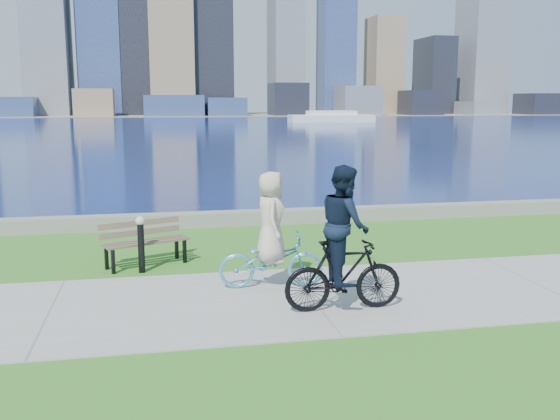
# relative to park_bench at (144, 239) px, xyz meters

# --- Properties ---
(ground) EXTENTS (320.00, 320.00, 0.00)m
(ground) POSITION_rel_park_bench_xyz_m (2.63, -2.63, -0.52)
(ground) COLOR #2A671B
(ground) RESTS_ON ground
(concrete_path) EXTENTS (80.00, 3.50, 0.02)m
(concrete_path) POSITION_rel_park_bench_xyz_m (2.63, -2.63, -0.51)
(concrete_path) COLOR gray
(concrete_path) RESTS_ON ground
(seawall) EXTENTS (90.00, 0.50, 0.35)m
(seawall) POSITION_rel_park_bench_xyz_m (2.63, 3.57, -0.34)
(seawall) COLOR slate
(seawall) RESTS_ON ground
(bay_water) EXTENTS (320.00, 131.00, 0.01)m
(bay_water) POSITION_rel_park_bench_xyz_m (2.63, 69.37, -0.51)
(bay_water) COLOR navy
(bay_water) RESTS_ON ground
(far_shore) EXTENTS (320.00, 30.00, 0.12)m
(far_shore) POSITION_rel_park_bench_xyz_m (2.63, 127.37, -0.46)
(far_shore) COLOR gray
(far_shore) RESTS_ON ground
(ferry_far) EXTENTS (12.56, 3.59, 1.70)m
(ferry_far) POSITION_rel_park_bench_xyz_m (26.23, 77.99, 0.19)
(ferry_far) COLOR silver
(ferry_far) RESTS_ON ground
(park_bench) EXTENTS (1.72, 1.15, 0.84)m
(park_bench) POSITION_rel_park_bench_xyz_m (0.00, 0.00, 0.00)
(park_bench) COLOR black
(park_bench) RESTS_ON ground
(bollard_lamp) EXTENTS (0.17, 0.17, 1.06)m
(bollard_lamp) POSITION_rel_park_bench_xyz_m (-0.04, -0.54, 0.09)
(bollard_lamp) COLOR black
(bollard_lamp) RESTS_ON ground
(cyclist_woman) EXTENTS (0.79, 1.81, 1.96)m
(cyclist_woman) POSITION_rel_park_bench_xyz_m (2.11, -1.96, 0.23)
(cyclist_woman) COLOR #50A8C3
(cyclist_woman) RESTS_ON ground
(cyclist_man) EXTENTS (0.67, 1.79, 2.19)m
(cyclist_man) POSITION_rel_park_bench_xyz_m (2.95, -3.33, 0.42)
(cyclist_man) COLOR black
(cyclist_man) RESTS_ON ground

